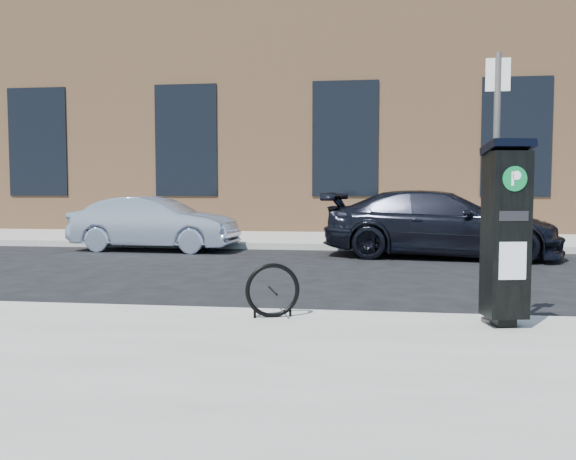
% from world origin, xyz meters
% --- Properties ---
extents(ground, '(120.00, 120.00, 0.00)m').
position_xyz_m(ground, '(0.00, 0.00, 0.00)').
color(ground, black).
rests_on(ground, ground).
extents(sidewalk_far, '(60.00, 12.00, 0.15)m').
position_xyz_m(sidewalk_far, '(0.00, 14.00, 0.07)').
color(sidewalk_far, gray).
rests_on(sidewalk_far, ground).
extents(curb_near, '(60.00, 0.12, 0.16)m').
position_xyz_m(curb_near, '(0.00, -0.02, 0.07)').
color(curb_near, '#9E9B93').
rests_on(curb_near, ground).
extents(curb_far, '(60.00, 0.12, 0.16)m').
position_xyz_m(curb_far, '(0.00, 8.02, 0.07)').
color(curb_far, '#9E9B93').
rests_on(curb_far, ground).
extents(building, '(28.00, 10.05, 8.25)m').
position_xyz_m(building, '(-0.00, 17.00, 4.15)').
color(building, '#9D6E47').
rests_on(building, ground).
extents(parking_kiosk, '(0.49, 0.45, 1.85)m').
position_xyz_m(parking_kiosk, '(2.12, -0.49, 1.10)').
color(parking_kiosk, black).
rests_on(parking_kiosk, sidewalk_near).
extents(sign_pole, '(0.24, 0.22, 2.73)m').
position_xyz_m(sign_pole, '(2.04, -0.30, 1.51)').
color(sign_pole, '#55524B').
rests_on(sign_pole, sidewalk_near).
extents(bike_rack, '(0.57, 0.23, 0.59)m').
position_xyz_m(bike_rack, '(-0.24, -0.40, 0.44)').
color(bike_rack, black).
rests_on(bike_rack, sidewalk_near).
extents(car_silver, '(4.01, 1.57, 1.30)m').
position_xyz_m(car_silver, '(-4.38, 7.38, 0.65)').
color(car_silver, '#8D9BB3').
rests_on(car_silver, ground).
extents(car_dark, '(5.26, 2.68, 1.46)m').
position_xyz_m(car_dark, '(2.30, 6.88, 0.73)').
color(car_dark, black).
rests_on(car_dark, ground).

